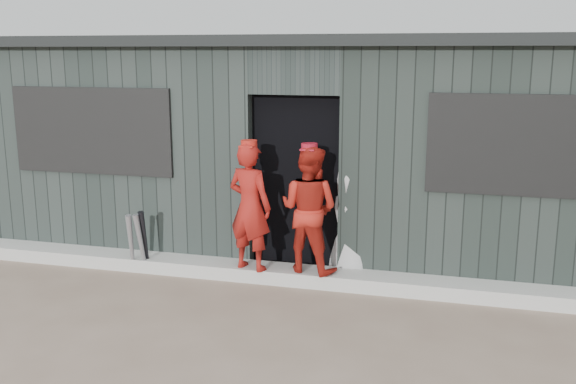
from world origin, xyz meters
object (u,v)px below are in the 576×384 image
(bat_left, at_px, (131,244))
(bat_right, at_px, (145,241))
(player_grey_back, at_px, (350,222))
(bat_mid, at_px, (141,244))
(player_red_right, at_px, (309,209))
(player_red_left, at_px, (250,207))
(dugout, at_px, (321,143))

(bat_left, distance_m, bat_right, 0.15)
(bat_left, height_order, bat_right, bat_right)
(bat_left, xyz_separation_m, player_grey_back, (2.39, 0.52, 0.28))
(bat_mid, distance_m, bat_right, 0.06)
(player_red_right, height_order, player_grey_back, player_red_right)
(bat_mid, bearing_deg, player_red_right, 5.42)
(bat_mid, xyz_separation_m, player_red_left, (1.26, 0.07, 0.49))
(player_red_left, bearing_deg, player_grey_back, -140.12)
(bat_mid, xyz_separation_m, bat_right, (0.02, 0.06, 0.01))
(bat_left, bearing_deg, player_red_right, 5.35)
(bat_right, relative_size, dugout, 0.09)
(player_grey_back, bearing_deg, dugout, -52.37)
(bat_mid, bearing_deg, player_grey_back, 12.62)
(dugout, bearing_deg, player_red_left, -102.35)
(bat_mid, distance_m, player_red_left, 1.35)
(bat_right, xyz_separation_m, player_red_right, (1.86, 0.12, 0.46))
(dugout, bearing_deg, bat_right, -132.18)
(bat_left, bearing_deg, player_red_left, 3.29)
(bat_mid, height_order, bat_right, bat_right)
(player_red_left, xyz_separation_m, player_red_right, (0.62, 0.11, -0.01))
(player_red_left, distance_m, dugout, 1.89)
(player_red_left, relative_size, player_grey_back, 1.10)
(bat_mid, distance_m, dugout, 2.67)
(player_red_right, xyz_separation_m, dugout, (-0.22, 1.69, 0.46))
(bat_left, distance_m, player_red_left, 1.46)
(bat_left, distance_m, player_grey_back, 2.46)
(bat_mid, relative_size, player_grey_back, 0.56)
(player_red_left, height_order, player_grey_back, player_red_left)
(dugout, bearing_deg, player_red_right, -82.43)
(bat_left, bearing_deg, player_grey_back, 12.22)
(player_grey_back, bearing_deg, bat_left, 25.55)
(player_red_right, distance_m, player_grey_back, 0.55)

